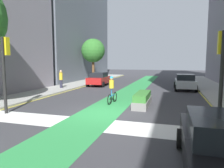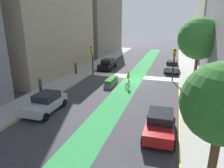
{
  "view_description": "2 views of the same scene",
  "coord_description": "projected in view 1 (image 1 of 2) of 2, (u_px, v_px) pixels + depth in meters",
  "views": [
    {
      "loc": [
        3.52,
        -10.27,
        2.81
      ],
      "look_at": [
        -1.08,
        5.2,
        1.02
      ],
      "focal_mm": 32.59,
      "sensor_mm": 36.0,
      "label": 1
    },
    {
      "loc": [
        -5.2,
        24.62,
        7.41
      ],
      "look_at": [
        0.8,
        5.24,
        1.04
      ],
      "focal_mm": 32.91,
      "sensor_mm": 36.0,
      "label": 2
    }
  ],
  "objects": [
    {
      "name": "ground_plane",
      "position": [
        104.0,
        113.0,
        11.09
      ],
      "size": [
        120.0,
        120.0,
        0.0
      ],
      "primitive_type": "plane",
      "color": "#38383D"
    },
    {
      "name": "bike_lane_paint",
      "position": [
        100.0,
        113.0,
        11.16
      ],
      "size": [
        2.4,
        60.0,
        0.01
      ],
      "primitive_type": "cube",
      "color": "#2D8C47",
      "rests_on": "ground_plane"
    },
    {
      "name": "crosswalk_band",
      "position": [
        90.0,
        124.0,
        9.19
      ],
      "size": [
        12.0,
        1.8,
        0.01
      ],
      "primitive_type": "cube",
      "color": "silver",
      "rests_on": "ground_plane"
    },
    {
      "name": "curb_stripe_left",
      "position": [
        14.0,
        106.0,
        12.79
      ],
      "size": [
        0.16,
        60.0,
        0.01
      ],
      "primitive_type": "cube",
      "color": "yellow",
      "rests_on": "ground_plane"
    },
    {
      "name": "traffic_signal_near_right",
      "position": [
        222.0,
        60.0,
        8.42
      ],
      "size": [
        0.35,
        0.52,
        4.06
      ],
      "color": "black",
      "rests_on": "ground_plane"
    },
    {
      "name": "traffic_signal_near_left",
      "position": [
        5.0,
        60.0,
        10.89
      ],
      "size": [
        0.35,
        0.52,
        4.1
      ],
      "color": "black",
      "rests_on": "ground_plane"
    },
    {
      "name": "car_red_left_far",
      "position": [
        99.0,
        79.0,
        23.76
      ],
      "size": [
        2.1,
        4.24,
        1.57
      ],
      "color": "#A51919",
      "rests_on": "ground_plane"
    },
    {
      "name": "car_silver_right_far",
      "position": [
        185.0,
        82.0,
        20.22
      ],
      "size": [
        2.08,
        4.23,
        1.57
      ],
      "color": "#B2B7BF",
      "rests_on": "ground_plane"
    },
    {
      "name": "car_black_right_near",
      "position": [
        223.0,
        146.0,
        4.84
      ],
      "size": [
        2.03,
        4.2,
        1.57
      ],
      "color": "black",
      "rests_on": "ground_plane"
    },
    {
      "name": "cyclist_in_lane",
      "position": [
        112.0,
        89.0,
        13.62
      ],
      "size": [
        0.32,
        1.73,
        1.86
      ],
      "color": "black",
      "rests_on": "ground_plane"
    },
    {
      "name": "pedestrian_sidewalk_left_a",
      "position": [
        61.0,
        79.0,
        20.55
      ],
      "size": [
        0.34,
        0.34,
        1.79
      ],
      "color": "#262638",
      "rests_on": "sidewalk_left"
    },
    {
      "name": "street_tree_far",
      "position": [
        93.0,
        51.0,
        28.21
      ],
      "size": [
        3.28,
        3.28,
        5.82
      ],
      "color": "brown",
      "rests_on": "sidewalk_left"
    },
    {
      "name": "median_planter",
      "position": [
        142.0,
        100.0,
        12.92
      ],
      "size": [
        0.86,
        3.15,
        0.85
      ],
      "color": "slate",
      "rests_on": "ground_plane"
    }
  ]
}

